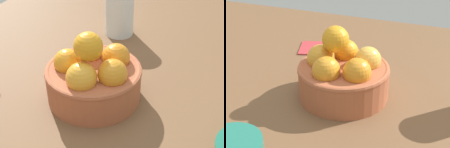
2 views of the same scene
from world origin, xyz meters
TOP-DOWN VIEW (x-y plane):
  - ground_plane at (0.00, 0.00)cm, footprint 153.12×85.09cm
  - terracotta_bowl at (-0.08, -0.03)cm, footprint 16.01×16.01cm
  - folded_napkin at (-11.82, 17.49)cm, footprint 12.48×10.55cm

SIDE VIEW (x-z plane):
  - ground_plane at x=0.00cm, z-range -4.56..0.00cm
  - folded_napkin at x=-11.82cm, z-range 0.00..0.60cm
  - terracotta_bowl at x=-0.08cm, z-range -2.10..10.81cm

